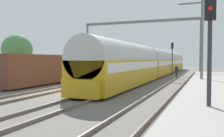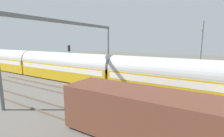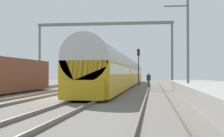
% 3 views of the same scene
% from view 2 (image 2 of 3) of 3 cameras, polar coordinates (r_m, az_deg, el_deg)
% --- Properties ---
extents(platform, '(4.40, 28.00, 0.90)m').
position_cam_2_polar(platform, '(24.86, 32.86, -3.85)').
color(platform, gray).
rests_on(platform, ground).
extents(passenger_train, '(2.93, 49.20, 3.82)m').
position_cam_2_polar(passenger_train, '(24.46, -16.41, 0.76)').
color(passenger_train, gold).
rests_on(passenger_train, ground).
extents(freight_car, '(2.80, 13.00, 2.70)m').
position_cam_2_polar(freight_car, '(9.26, 21.73, -17.50)').
color(freight_car, brown).
rests_on(freight_car, ground).
extents(person_crossing, '(0.46, 0.44, 1.73)m').
position_cam_2_polar(person_crossing, '(23.50, -0.31, -1.53)').
color(person_crossing, '#2F2F2F').
rests_on(person_crossing, ground).
extents(railway_signal_far, '(0.36, 0.30, 4.94)m').
position_cam_2_polar(railway_signal_far, '(26.26, -14.77, 4.05)').
color(railway_signal_far, '#2D2D33').
rests_on(railway_signal_far, ground).
extents(catenary_gantry, '(16.66, 0.28, 7.86)m').
position_cam_2_polar(catenary_gantry, '(20.13, -13.99, 10.29)').
color(catenary_gantry, slate).
rests_on(catenary_gantry, ground).
extents(catenary_pole_east_mid, '(1.90, 0.20, 8.00)m').
position_cam_2_polar(catenary_pole_east_mid, '(22.89, 28.71, 4.86)').
color(catenary_pole_east_mid, slate).
rests_on(catenary_pole_east_mid, ground).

